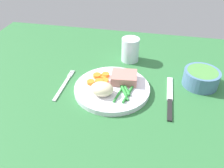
{
  "coord_description": "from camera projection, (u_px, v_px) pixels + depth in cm",
  "views": [
    {
      "loc": [
        12.45,
        -56.2,
        45.95
      ],
      "look_at": [
        0.99,
        -0.9,
        4.6
      ],
      "focal_mm": 37.02,
      "sensor_mm": 36.0,
      "label": 1
    }
  ],
  "objects": [
    {
      "name": "dinner_plate",
      "position": [
        112.0,
        89.0,
        0.71
      ],
      "size": [
        23.13,
        23.13,
        1.6
      ],
      "primitive_type": "cylinder",
      "color": "white",
      "rests_on": "dining_table"
    },
    {
      "name": "mashed_potatoes",
      "position": [
        102.0,
        89.0,
        0.67
      ],
      "size": [
        6.7,
        5.26,
        3.83
      ],
      "primitive_type": "ellipsoid",
      "color": "beige",
      "rests_on": "dinner_plate"
    },
    {
      "name": "water_glass",
      "position": [
        130.0,
        51.0,
        0.85
      ],
      "size": [
        6.44,
        6.44,
        8.68
      ],
      "color": "silver",
      "rests_on": "dining_table"
    },
    {
      "name": "carrot_slices",
      "position": [
        100.0,
        80.0,
        0.73
      ],
      "size": [
        6.44,
        7.47,
        1.16
      ],
      "color": "orange",
      "rests_on": "dinner_plate"
    },
    {
      "name": "green_beans",
      "position": [
        124.0,
        92.0,
        0.68
      ],
      "size": [
        4.9,
        9.28,
        0.89
      ],
      "color": "#2D8C38",
      "rests_on": "dinner_plate"
    },
    {
      "name": "knife",
      "position": [
        170.0,
        98.0,
        0.68
      ],
      "size": [
        1.7,
        20.5,
        0.64
      ],
      "rotation": [
        0.0,
        0.0,
        -0.04
      ],
      "color": "black",
      "rests_on": "dining_table"
    },
    {
      "name": "dining_table",
      "position": [
        110.0,
        91.0,
        0.73
      ],
      "size": [
        120.0,
        90.0,
        2.0
      ],
      "color": "#2D6B38",
      "rests_on": "ground"
    },
    {
      "name": "meat_portion",
      "position": [
        124.0,
        78.0,
        0.72
      ],
      "size": [
        8.5,
        7.35,
        2.71
      ],
      "primitive_type": "cube",
      "rotation": [
        0.0,
        0.0,
        0.1
      ],
      "color": "#B2756B",
      "rests_on": "dinner_plate"
    },
    {
      "name": "fork",
      "position": [
        64.0,
        85.0,
        0.74
      ],
      "size": [
        1.44,
        16.6,
        0.4
      ],
      "rotation": [
        0.0,
        0.0,
        -0.04
      ],
      "color": "silver",
      "rests_on": "dining_table"
    },
    {
      "name": "salad_bowl",
      "position": [
        201.0,
        77.0,
        0.72
      ],
      "size": [
        11.02,
        11.02,
        5.17
      ],
      "color": "#4C7299",
      "rests_on": "dining_table"
    }
  ]
}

